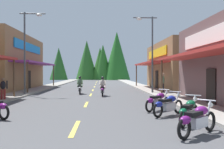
{
  "coord_description": "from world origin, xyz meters",
  "views": [
    {
      "loc": [
        0.88,
        -0.84,
        1.88
      ],
      "look_at": [
        2.5,
        34.64,
        1.59
      ],
      "focal_mm": 38.27,
      "sensor_mm": 36.0,
      "label": 1
    }
  ],
  "objects_px": {
    "motorcycle_parked_right_0": "(198,119)",
    "pedestrian_strolling": "(3,88)",
    "streetlamp_right": "(149,44)",
    "rider_cruising_trailing": "(80,86)",
    "motorcycle_parked_right_3": "(158,101)",
    "pedestrian_waiting": "(163,82)",
    "motorcycle_parked_right_1": "(189,111)",
    "rider_cruising_lead": "(103,88)",
    "motorcycle_parked_right_2": "(168,104)",
    "streetlamp_left": "(28,42)"
  },
  "relations": [
    {
      "from": "motorcycle_parked_right_0",
      "to": "pedestrian_strolling",
      "type": "bearing_deg",
      "value": 97.47
    },
    {
      "from": "streetlamp_right",
      "to": "rider_cruising_trailing",
      "type": "distance_m",
      "value": 7.12
    },
    {
      "from": "motorcycle_parked_right_3",
      "to": "pedestrian_waiting",
      "type": "distance_m",
      "value": 9.48
    },
    {
      "from": "pedestrian_strolling",
      "to": "motorcycle_parked_right_1",
      "type": "bearing_deg",
      "value": 34.89
    },
    {
      "from": "pedestrian_waiting",
      "to": "motorcycle_parked_right_0",
      "type": "bearing_deg",
      "value": -93.04
    },
    {
      "from": "rider_cruising_lead",
      "to": "pedestrian_waiting",
      "type": "relative_size",
      "value": 1.18
    },
    {
      "from": "pedestrian_waiting",
      "to": "rider_cruising_lead",
      "type": "bearing_deg",
      "value": -156.05
    },
    {
      "from": "rider_cruising_trailing",
      "to": "motorcycle_parked_right_1",
      "type": "bearing_deg",
      "value": -161.72
    },
    {
      "from": "streetlamp_right",
      "to": "pedestrian_waiting",
      "type": "height_order",
      "value": "streetlamp_right"
    },
    {
      "from": "streetlamp_right",
      "to": "motorcycle_parked_right_1",
      "type": "relative_size",
      "value": 3.82
    },
    {
      "from": "motorcycle_parked_right_3",
      "to": "rider_cruising_lead",
      "type": "relative_size",
      "value": 0.76
    },
    {
      "from": "motorcycle_parked_right_3",
      "to": "pedestrian_waiting",
      "type": "xyz_separation_m",
      "value": [
        2.64,
        9.09,
        0.57
      ]
    },
    {
      "from": "motorcycle_parked_right_0",
      "to": "motorcycle_parked_right_2",
      "type": "bearing_deg",
      "value": 50.5
    },
    {
      "from": "motorcycle_parked_right_2",
      "to": "pedestrian_waiting",
      "type": "xyz_separation_m",
      "value": [
        2.53,
        10.47,
        0.57
      ]
    },
    {
      "from": "streetlamp_right",
      "to": "motorcycle_parked_right_2",
      "type": "height_order",
      "value": "streetlamp_right"
    },
    {
      "from": "motorcycle_parked_right_1",
      "to": "motorcycle_parked_right_2",
      "type": "bearing_deg",
      "value": 45.08
    },
    {
      "from": "motorcycle_parked_right_0",
      "to": "motorcycle_parked_right_3",
      "type": "distance_m",
      "value": 4.66
    },
    {
      "from": "motorcycle_parked_right_1",
      "to": "streetlamp_left",
      "type": "bearing_deg",
      "value": 75.55
    },
    {
      "from": "motorcycle_parked_right_1",
      "to": "pedestrian_strolling",
      "type": "bearing_deg",
      "value": 88.97
    },
    {
      "from": "streetlamp_right",
      "to": "motorcycle_parked_right_3",
      "type": "relative_size",
      "value": 4.16
    },
    {
      "from": "motorcycle_parked_right_0",
      "to": "rider_cruising_trailing",
      "type": "bearing_deg",
      "value": 69.94
    },
    {
      "from": "streetlamp_left",
      "to": "motorcycle_parked_right_2",
      "type": "bearing_deg",
      "value": -47.12
    },
    {
      "from": "motorcycle_parked_right_1",
      "to": "pedestrian_strolling",
      "type": "relative_size",
      "value": 1.14
    },
    {
      "from": "pedestrian_strolling",
      "to": "rider_cruising_trailing",
      "type": "bearing_deg",
      "value": 120.83
    },
    {
      "from": "rider_cruising_lead",
      "to": "pedestrian_strolling",
      "type": "height_order",
      "value": "rider_cruising_lead"
    },
    {
      "from": "motorcycle_parked_right_0",
      "to": "streetlamp_right",
      "type": "bearing_deg",
      "value": 45.77
    },
    {
      "from": "streetlamp_right",
      "to": "pedestrian_strolling",
      "type": "xyz_separation_m",
      "value": [
        -10.64,
        -4.87,
        -3.47
      ]
    },
    {
      "from": "rider_cruising_trailing",
      "to": "pedestrian_waiting",
      "type": "xyz_separation_m",
      "value": [
        7.32,
        -0.31,
        0.4
      ]
    },
    {
      "from": "motorcycle_parked_right_3",
      "to": "pedestrian_waiting",
      "type": "bearing_deg",
      "value": 30.81
    },
    {
      "from": "streetlamp_left",
      "to": "motorcycle_parked_right_0",
      "type": "height_order",
      "value": "streetlamp_left"
    },
    {
      "from": "motorcycle_parked_right_2",
      "to": "pedestrian_waiting",
      "type": "bearing_deg",
      "value": 37.55
    },
    {
      "from": "pedestrian_waiting",
      "to": "streetlamp_right",
      "type": "bearing_deg",
      "value": -175.36
    },
    {
      "from": "motorcycle_parked_right_0",
      "to": "rider_cruising_lead",
      "type": "distance_m",
      "value": 12.49
    },
    {
      "from": "pedestrian_waiting",
      "to": "motorcycle_parked_right_3",
      "type": "bearing_deg",
      "value": -98.63
    },
    {
      "from": "pedestrian_waiting",
      "to": "rider_cruising_trailing",
      "type": "bearing_deg",
      "value": -174.85
    },
    {
      "from": "rider_cruising_lead",
      "to": "pedestrian_strolling",
      "type": "relative_size",
      "value": 1.37
    },
    {
      "from": "motorcycle_parked_right_3",
      "to": "pedestrian_strolling",
      "type": "distance_m",
      "value": 10.19
    },
    {
      "from": "motorcycle_parked_right_2",
      "to": "motorcycle_parked_right_3",
      "type": "distance_m",
      "value": 1.38
    },
    {
      "from": "rider_cruising_lead",
      "to": "pedestrian_waiting",
      "type": "xyz_separation_m",
      "value": [
        5.34,
        1.57,
        0.4
      ]
    },
    {
      "from": "streetlamp_left",
      "to": "pedestrian_strolling",
      "type": "relative_size",
      "value": 4.37
    },
    {
      "from": "motorcycle_parked_right_1",
      "to": "pedestrian_waiting",
      "type": "height_order",
      "value": "pedestrian_waiting"
    },
    {
      "from": "motorcycle_parked_right_0",
      "to": "pedestrian_waiting",
      "type": "height_order",
      "value": "pedestrian_waiting"
    },
    {
      "from": "streetlamp_left",
      "to": "motorcycle_parked_right_1",
      "type": "bearing_deg",
      "value": -51.09
    },
    {
      "from": "motorcycle_parked_right_3",
      "to": "rider_cruising_trailing",
      "type": "xyz_separation_m",
      "value": [
        -4.68,
        9.4,
        0.17
      ]
    },
    {
      "from": "rider_cruising_trailing",
      "to": "pedestrian_waiting",
      "type": "distance_m",
      "value": 7.34
    },
    {
      "from": "motorcycle_parked_right_2",
      "to": "rider_cruising_trailing",
      "type": "distance_m",
      "value": 11.8
    },
    {
      "from": "motorcycle_parked_right_1",
      "to": "streetlamp_right",
      "type": "bearing_deg",
      "value": 31.87
    },
    {
      "from": "streetlamp_left",
      "to": "pedestrian_waiting",
      "type": "bearing_deg",
      "value": 4.45
    },
    {
      "from": "motorcycle_parked_right_0",
      "to": "rider_cruising_trailing",
      "type": "height_order",
      "value": "rider_cruising_trailing"
    },
    {
      "from": "streetlamp_right",
      "to": "rider_cruising_lead",
      "type": "xyz_separation_m",
      "value": [
        -4.1,
        -1.63,
        -3.71
      ]
    }
  ]
}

